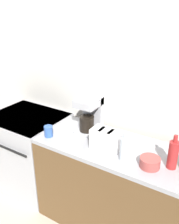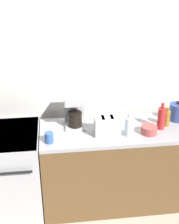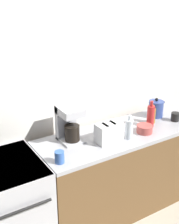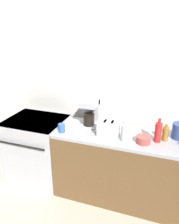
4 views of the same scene
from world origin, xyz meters
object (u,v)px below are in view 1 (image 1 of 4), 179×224
at_px(bowl, 150,162).
at_px(bottle_red, 173,154).
at_px(coffee_maker, 90,114).
at_px(stove, 30,150).
at_px(bottle_clear, 124,148).
at_px(toaster, 106,140).
at_px(cup_blue, 48,131).

bearing_deg(bowl, bottle_red, 29.06).
relative_size(coffee_maker, bowl, 2.15).
distance_m(stove, coffee_maker, 0.98).
bearing_deg(stove, bottle_red, -2.64).
bearing_deg(coffee_maker, bottle_red, -11.84).
distance_m(coffee_maker, bowl, 0.75).
bearing_deg(bottle_clear, toaster, 165.14).
xyz_separation_m(stove, coffee_maker, (0.76, 0.10, 0.61)).
bearing_deg(cup_blue, bowl, 3.11).
bearing_deg(bottle_red, bottle_clear, -165.21).
relative_size(toaster, bottle_clear, 1.04).
bearing_deg(toaster, bottle_red, 4.27).
bearing_deg(bowl, toaster, 174.59).
relative_size(coffee_maker, cup_blue, 3.25).
bearing_deg(coffee_maker, cup_blue, -130.08).
xyz_separation_m(bottle_red, cup_blue, (-1.09, -0.13, -0.06)).
bearing_deg(cup_blue, bottle_clear, 2.94).
xyz_separation_m(toaster, cup_blue, (-0.55, -0.09, -0.04)).
relative_size(stove, toaster, 3.67).
height_order(stove, toaster, toaster).
height_order(coffee_maker, bottle_red, coffee_maker).
xyz_separation_m(coffee_maker, bottle_clear, (0.49, -0.27, -0.08)).
distance_m(coffee_maker, bottle_clear, 0.56).
distance_m(stove, bottle_clear, 1.37).
height_order(bottle_red, cup_blue, bottle_red).
distance_m(bottle_red, bowl, 0.18).
distance_m(toaster, bottle_clear, 0.20).
height_order(coffee_maker, bottle_clear, coffee_maker).
relative_size(coffee_maker, bottle_clear, 1.43).
bearing_deg(bottle_red, toaster, -175.73).
relative_size(bottle_clear, bowl, 1.51).
xyz_separation_m(bottle_clear, cup_blue, (-0.75, -0.04, -0.05)).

